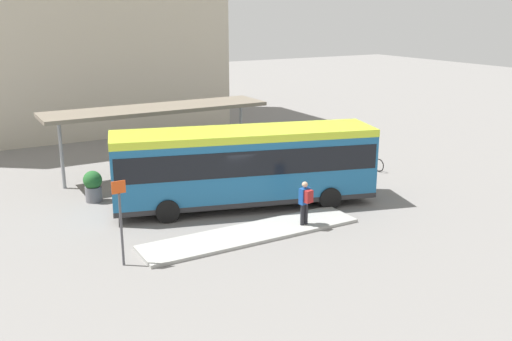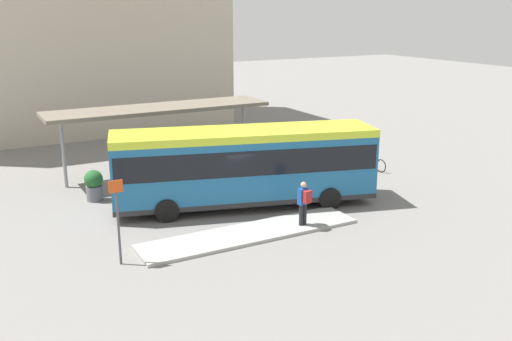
% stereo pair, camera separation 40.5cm
% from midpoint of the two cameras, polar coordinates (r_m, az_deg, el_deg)
% --- Properties ---
extents(ground_plane, '(120.00, 120.00, 0.00)m').
position_cam_midpoint_polar(ground_plane, '(23.66, -0.63, -3.53)').
color(ground_plane, slate).
extents(curb_island, '(8.27, 1.80, 0.12)m').
position_cam_midpoint_polar(curb_island, '(20.67, -0.01, -6.30)').
color(curb_island, '#9E9E99').
rests_on(curb_island, ground_plane).
extents(city_bus, '(10.85, 5.30, 3.20)m').
position_cam_midpoint_polar(city_bus, '(23.11, -0.62, 0.85)').
color(city_bus, '#1E6093').
rests_on(city_bus, ground_plane).
extents(pedestrian_waiting, '(0.44, 0.48, 1.66)m').
position_cam_midpoint_polar(pedestrian_waiting, '(21.03, 5.38, -3.02)').
color(pedestrian_waiting, '#232328').
rests_on(pedestrian_waiting, curb_island).
extents(bicycle_black, '(0.48, 1.58, 0.68)m').
position_cam_midpoint_polar(bicycle_black, '(29.34, 12.12, 0.67)').
color(bicycle_black, black).
rests_on(bicycle_black, ground_plane).
extents(bicycle_orange, '(0.48, 1.55, 0.67)m').
position_cam_midpoint_polar(bicycle_orange, '(29.85, 10.95, 0.98)').
color(bicycle_orange, black).
rests_on(bicycle_orange, ground_plane).
extents(bicycle_blue, '(0.48, 1.72, 0.74)m').
position_cam_midpoint_polar(bicycle_blue, '(30.38, 9.86, 1.36)').
color(bicycle_blue, black).
rests_on(bicycle_blue, ground_plane).
extents(station_shelter, '(10.72, 2.57, 3.35)m').
position_cam_midpoint_polar(station_shelter, '(27.80, -9.31, 6.03)').
color(station_shelter, '#706656').
rests_on(station_shelter, ground_plane).
extents(potted_planter_near_shelter, '(0.94, 0.94, 1.47)m').
position_cam_midpoint_polar(potted_planter_near_shelter, '(27.02, -2.22, 0.64)').
color(potted_planter_near_shelter, slate).
rests_on(potted_planter_near_shelter, ground_plane).
extents(potted_planter_far_side, '(0.79, 0.79, 1.33)m').
position_cam_midpoint_polar(potted_planter_far_side, '(24.99, -15.46, -1.36)').
color(potted_planter_far_side, slate).
rests_on(potted_planter_far_side, ground_plane).
extents(platform_sign, '(0.44, 0.08, 2.80)m').
position_cam_midpoint_polar(platform_sign, '(18.31, -13.03, -4.68)').
color(platform_sign, '#4C4C51').
rests_on(platform_sign, ground_plane).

